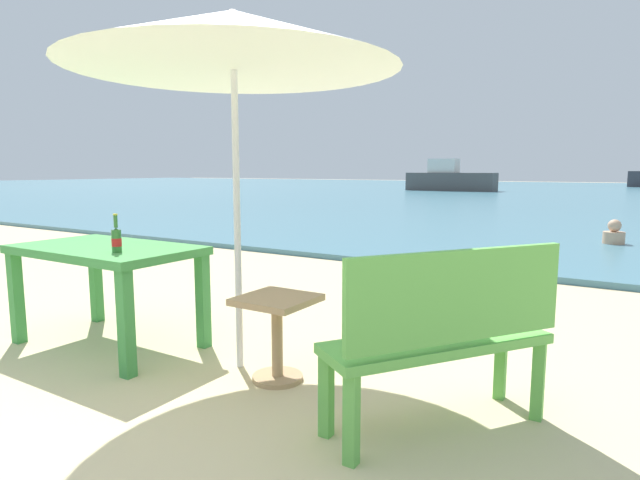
# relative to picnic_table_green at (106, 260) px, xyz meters

# --- Properties ---
(ground_plane) EXTENTS (120.00, 120.00, 0.00)m
(ground_plane) POSITION_rel_picnic_table_green_xyz_m (1.11, -0.88, -0.65)
(ground_plane) COLOR beige
(sea_water) EXTENTS (120.00, 50.00, 0.08)m
(sea_water) POSITION_rel_picnic_table_green_xyz_m (1.11, 29.12, -0.61)
(sea_water) COLOR teal
(sea_water) RESTS_ON ground_plane
(picnic_table_green) EXTENTS (1.40, 0.80, 0.76)m
(picnic_table_green) POSITION_rel_picnic_table_green_xyz_m (0.00, 0.00, 0.00)
(picnic_table_green) COLOR #3D8C42
(picnic_table_green) RESTS_ON ground_plane
(beer_bottle_amber) EXTENTS (0.07, 0.07, 0.26)m
(beer_bottle_amber) POSITION_rel_picnic_table_green_xyz_m (0.34, -0.16, 0.20)
(beer_bottle_amber) COLOR #2D662D
(beer_bottle_amber) RESTS_ON picnic_table_green
(patio_umbrella) EXTENTS (2.10, 2.10, 2.30)m
(patio_umbrella) POSITION_rel_picnic_table_green_xyz_m (1.13, 0.18, 1.47)
(patio_umbrella) COLOR silver
(patio_umbrella) RESTS_ON ground_plane
(side_table_wood) EXTENTS (0.44, 0.44, 0.54)m
(side_table_wood) POSITION_rel_picnic_table_green_xyz_m (1.48, 0.13, -0.30)
(side_table_wood) COLOR tan
(side_table_wood) RESTS_ON ground_plane
(bench_green_left) EXTENTS (0.98, 1.19, 0.95)m
(bench_green_left) POSITION_rel_picnic_table_green_xyz_m (2.59, 0.03, -0.11)
(bench_green_left) COLOR #60B24C
(bench_green_left) RESTS_ON ground_plane
(swimmer_person) EXTENTS (0.34, 0.34, 0.41)m
(swimmer_person) POSITION_rel_picnic_table_green_xyz_m (2.96, 7.62, -0.41)
(swimmer_person) COLOR tan
(swimmer_person) RESTS_ON sea_water
(boat_ferry) EXTENTS (5.14, 1.40, 1.87)m
(boat_ferry) POSITION_rel_picnic_table_green_xyz_m (-6.56, 28.00, 0.10)
(boat_ferry) COLOR #4C4C4C
(boat_ferry) RESTS_ON sea_water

